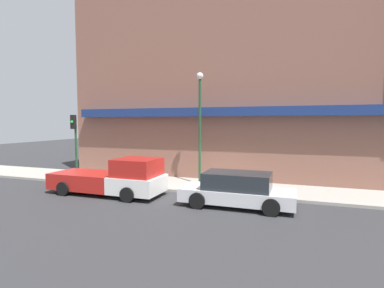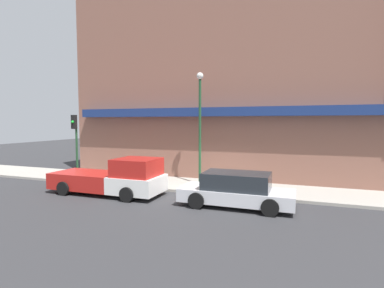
% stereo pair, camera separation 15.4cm
% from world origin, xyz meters
% --- Properties ---
extents(ground_plane, '(80.00, 80.00, 0.00)m').
position_xyz_m(ground_plane, '(0.00, 0.00, 0.00)').
color(ground_plane, '#2D2D30').
extents(sidewalk, '(36.00, 3.24, 0.13)m').
position_xyz_m(sidewalk, '(0.00, 1.62, 0.07)').
color(sidewalk, '#9E998E').
rests_on(sidewalk, ground).
extents(building, '(19.80, 3.80, 11.85)m').
position_xyz_m(building, '(0.01, 4.72, 5.91)').
color(building, brown).
rests_on(building, ground).
extents(pickup_truck, '(5.64, 2.20, 1.80)m').
position_xyz_m(pickup_truck, '(-3.93, -1.39, 0.78)').
color(pickup_truck, white).
rests_on(pickup_truck, ground).
extents(parked_car, '(4.66, 2.01, 1.41)m').
position_xyz_m(parked_car, '(2.04, -1.39, 0.69)').
color(parked_car, silver).
rests_on(parked_car, ground).
extents(fire_hydrant, '(0.21, 0.21, 0.70)m').
position_xyz_m(fire_hydrant, '(-3.19, 0.35, 0.49)').
color(fire_hydrant, yellow).
rests_on(fire_hydrant, sidewalk).
extents(street_lamp, '(0.36, 0.36, 5.99)m').
position_xyz_m(street_lamp, '(-0.63, 1.80, 3.84)').
color(street_lamp, '#1E4728').
rests_on(street_lamp, sidewalk).
extents(traffic_light, '(0.28, 0.42, 3.76)m').
position_xyz_m(traffic_light, '(-7.71, 0.37, 2.72)').
color(traffic_light, '#1E4728').
rests_on(traffic_light, sidewalk).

